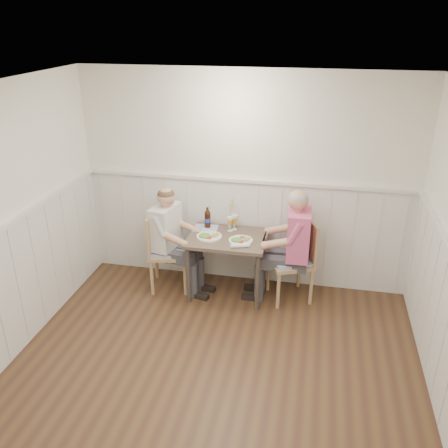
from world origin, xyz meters
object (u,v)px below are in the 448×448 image
(man_in_pink, at_px, (293,255))
(grass_vase, at_px, (230,214))
(dining_table, at_px, (227,245))
(chair_right, at_px, (296,257))
(diner_cream, at_px, (170,247))
(chair_left, at_px, (164,248))
(beer_bottle, at_px, (208,219))

(man_in_pink, relative_size, grass_vase, 3.54)
(dining_table, bearing_deg, chair_right, 4.90)
(diner_cream, distance_m, grass_vase, 0.83)
(dining_table, bearing_deg, grass_vase, 95.87)
(diner_cream, bearing_deg, grass_vase, 22.54)
(chair_left, bearing_deg, dining_table, 0.93)
(chair_right, bearing_deg, man_in_pink, -112.16)
(man_in_pink, bearing_deg, chair_left, -179.11)
(chair_left, relative_size, beer_bottle, 3.76)
(chair_left, distance_m, grass_vase, 0.89)
(dining_table, height_order, man_in_pink, man_in_pink)
(diner_cream, bearing_deg, dining_table, 1.33)
(chair_left, height_order, diner_cream, diner_cream)
(chair_left, bearing_deg, man_in_pink, 0.89)
(dining_table, relative_size, grass_vase, 2.30)
(diner_cream, xyz_separation_m, beer_bottle, (0.42, 0.23, 0.31))
(dining_table, distance_m, chair_left, 0.79)
(man_in_pink, distance_m, beer_bottle, 1.11)
(dining_table, xyz_separation_m, chair_right, (0.80, 0.07, -0.11))
(chair_left, relative_size, diner_cream, 0.74)
(chair_left, xyz_separation_m, man_in_pink, (1.55, 0.02, 0.05))
(grass_vase, bearing_deg, man_in_pink, -17.66)
(diner_cream, relative_size, beer_bottle, 5.05)
(man_in_pink, relative_size, beer_bottle, 5.33)
(dining_table, xyz_separation_m, diner_cream, (-0.71, -0.02, -0.09))
(chair_right, relative_size, chair_left, 1.00)
(man_in_pink, distance_m, grass_vase, 0.91)
(dining_table, relative_size, man_in_pink, 0.65)
(chair_left, distance_m, beer_bottle, 0.63)
(dining_table, relative_size, diner_cream, 0.69)
(dining_table, bearing_deg, beer_bottle, 143.90)
(chair_right, bearing_deg, chair_left, -177.06)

